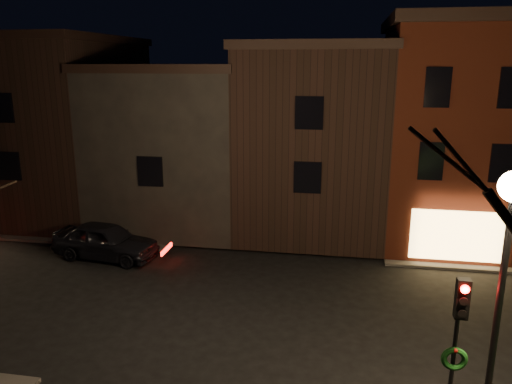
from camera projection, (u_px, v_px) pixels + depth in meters
The scene contains 9 objects.
ground at pixel (251, 311), 17.76m from camera, with size 120.00×120.00×0.00m, color black.
sidewalk_far_left at pixel (53, 172), 40.17m from camera, with size 30.00×30.00×0.12m, color #2D2B28.
corner_building at pixel (449, 131), 24.09m from camera, with size 6.50×8.50×10.50m.
row_building_a at pixel (315, 136), 26.30m from camera, with size 7.30×10.30×9.40m.
row_building_b at pixel (184, 142), 27.65m from camera, with size 7.80×10.30×8.40m.
row_building_c at pixel (62, 125), 28.68m from camera, with size 7.30×10.30×9.90m.
street_lamp_near at pixel (507, 242), 9.70m from camera, with size 0.60×0.60×6.48m.
traffic_signal at pixel (457, 335), 10.86m from camera, with size 0.58×0.38×4.05m.
parked_car_a at pixel (106, 241), 22.43m from camera, with size 1.93×4.80×1.63m, color black.
Camera 1 is at (2.97, -15.85, 8.56)m, focal length 35.00 mm.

